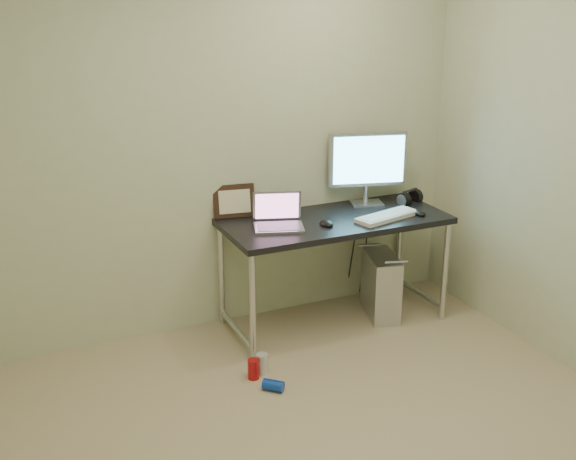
# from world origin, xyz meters

# --- Properties ---
(wall_back) EXTENTS (3.50, 0.02, 2.50)m
(wall_back) POSITION_xyz_m (0.00, 1.75, 1.25)
(wall_back) COLOR beige
(wall_back) RESTS_ON ground
(desk) EXTENTS (1.49, 0.65, 0.75)m
(desk) POSITION_xyz_m (0.73, 1.42, 0.67)
(desk) COLOR black
(desk) RESTS_ON ground
(tower_computer) EXTENTS (0.30, 0.46, 0.47)m
(tower_computer) POSITION_xyz_m (1.08, 1.38, 0.22)
(tower_computer) COLOR silver
(tower_computer) RESTS_ON ground
(cable_a) EXTENTS (0.01, 0.16, 0.69)m
(cable_a) POSITION_xyz_m (1.03, 1.70, 0.40)
(cable_a) COLOR black
(cable_a) RESTS_ON ground
(cable_b) EXTENTS (0.02, 0.11, 0.71)m
(cable_b) POSITION_xyz_m (1.12, 1.68, 0.38)
(cable_b) COLOR black
(cable_b) RESTS_ON ground
(can_red) EXTENTS (0.09, 0.09, 0.12)m
(can_red) POSITION_xyz_m (-0.06, 0.93, 0.06)
(can_red) COLOR #B01015
(can_red) RESTS_ON ground
(can_white) EXTENTS (0.09, 0.09, 0.13)m
(can_white) POSITION_xyz_m (0.01, 0.97, 0.06)
(can_white) COLOR silver
(can_white) RESTS_ON ground
(can_blue) EXTENTS (0.13, 0.13, 0.07)m
(can_blue) POSITION_xyz_m (-0.00, 0.76, 0.03)
(can_blue) COLOR #1038AE
(can_blue) RESTS_ON ground
(laptop) EXTENTS (0.37, 0.34, 0.22)m
(laptop) POSITION_xyz_m (0.32, 1.42, 0.80)
(laptop) COLOR #B9BAC2
(laptop) RESTS_ON desk
(monitor) EXTENTS (0.53, 0.21, 0.51)m
(monitor) POSITION_xyz_m (1.08, 1.62, 1.05)
(monitor) COLOR #B9BAC2
(monitor) RESTS_ON desk
(keyboard) EXTENTS (0.49, 0.26, 0.03)m
(keyboard) POSITION_xyz_m (1.04, 1.28, 0.76)
(keyboard) COLOR white
(keyboard) RESTS_ON desk
(mouse_right) EXTENTS (0.08, 0.12, 0.04)m
(mouse_right) POSITION_xyz_m (1.28, 1.26, 0.77)
(mouse_right) COLOR black
(mouse_right) RESTS_ON desk
(mouse_left) EXTENTS (0.08, 0.13, 0.04)m
(mouse_left) POSITION_xyz_m (0.61, 1.32, 0.77)
(mouse_left) COLOR black
(mouse_left) RESTS_ON desk
(headphones) EXTENTS (0.20, 0.12, 0.12)m
(headphones) POSITION_xyz_m (1.38, 1.53, 0.78)
(headphones) COLOR black
(headphones) RESTS_ON desk
(picture_frame) EXTENTS (0.29, 0.12, 0.22)m
(picture_frame) POSITION_xyz_m (0.13, 1.72, 0.86)
(picture_frame) COLOR black
(picture_frame) RESTS_ON desk
(webcam) EXTENTS (0.04, 0.03, 0.11)m
(webcam) POSITION_xyz_m (0.34, 1.68, 0.83)
(webcam) COLOR silver
(webcam) RESTS_ON desk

